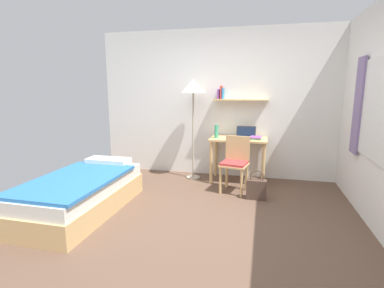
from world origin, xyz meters
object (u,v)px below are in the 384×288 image
Objects in this scene: desk at (238,147)px; desk_chair at (235,161)px; laptop at (246,135)px; handbag at (256,189)px; bed at (81,193)px; standing_lamp at (193,91)px; book_stack at (256,138)px; water_bottle at (217,131)px.

desk_chair reaches higher than desk.
desk is 0.24m from laptop.
desk_chair reaches higher than handbag.
bed is 2.41m from standing_lamp.
laptop reaches higher than book_stack.
handbag is (0.22, -0.85, -0.65)m from laptop.
bed is at bearing -131.53° from water_bottle.
standing_lamp reaches higher than handbag.
bed reaches higher than handbag.
bed is at bearing -137.42° from laptop.
desk is at bearing 9.69° from water_bottle.
book_stack is (0.66, 0.03, -0.09)m from water_bottle.
book_stack reaches higher than handbag.
desk_chair is at bearing -121.54° from book_stack.
standing_lamp is at bearing 179.17° from book_stack.
standing_lamp reaches higher than laptop.
handbag is (1.12, -0.76, -1.38)m from standing_lamp.
desk reaches higher than handbag.
desk_chair is 0.67m from laptop.
desk_chair is 3.79× the size of book_stack.
water_bottle is (-0.48, -0.13, 0.06)m from laptop.
laptop is 0.20m from book_stack.
standing_lamp is at bearing 148.12° from desk_chair.
desk is at bearing 1.60° from standing_lamp.
bed is 4.23× the size of handbag.
laptop is 1.47× the size of book_stack.
water_bottle is at bearing -170.31° from desk.
bed is at bearing -156.32° from handbag.
standing_lamp is 1.16m from laptop.
water_bottle is (-0.37, 0.45, 0.39)m from desk_chair.
book_stack is 0.52× the size of handbag.
handbag is at bearing -86.19° from book_stack.
book_stack is (0.17, -0.10, -0.03)m from laptop.
laptop reaches higher than desk.
standing_lamp is 3.97× the size of handbag.
handbag is at bearing 23.68° from bed.
bed is 2.15× the size of desk_chair.
laptop is 0.76× the size of handbag.
desk_chair is (1.86, 1.24, 0.24)m from bed.
desk is 4.19× the size of book_stack.
desk is 1.22m from standing_lamp.
book_stack is at bearing 58.46° from desk_chair.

